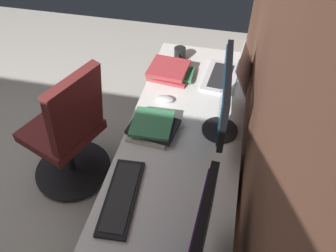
{
  "coord_description": "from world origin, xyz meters",
  "views": [
    {
      "loc": [
        1.17,
        2.0,
        2.08
      ],
      "look_at": [
        0.08,
        1.76,
        0.95
      ],
      "focal_mm": 35.97,
      "sensor_mm": 36.0,
      "label": 1
    }
  ],
  "objects_px": {
    "drawer_pedestal": "(181,196)",
    "book_stack_near": "(152,127)",
    "keyboard_main": "(121,197)",
    "laptop_leftmost": "(230,74)",
    "monitor_primary": "(197,251)",
    "monitor_secondary": "(224,97)",
    "book_stack_far": "(170,72)",
    "mouse_spare": "(165,99)",
    "coffee_mug": "(180,55)",
    "office_chair": "(69,135)"
  },
  "relations": [
    {
      "from": "drawer_pedestal",
      "to": "book_stack_near",
      "type": "xyz_separation_m",
      "value": [
        -0.14,
        -0.2,
        0.41
      ]
    },
    {
      "from": "keyboard_main",
      "to": "book_stack_near",
      "type": "xyz_separation_m",
      "value": [
        -0.45,
        0.03,
        0.02
      ]
    },
    {
      "from": "laptop_leftmost",
      "to": "book_stack_near",
      "type": "height_order",
      "value": "laptop_leftmost"
    },
    {
      "from": "monitor_primary",
      "to": "keyboard_main",
      "type": "xyz_separation_m",
      "value": [
        -0.29,
        -0.39,
        -0.23
      ]
    },
    {
      "from": "monitor_secondary",
      "to": "keyboard_main",
      "type": "xyz_separation_m",
      "value": [
        0.54,
        -0.4,
        -0.23
      ]
    },
    {
      "from": "drawer_pedestal",
      "to": "keyboard_main",
      "type": "height_order",
      "value": "keyboard_main"
    },
    {
      "from": "monitor_primary",
      "to": "book_stack_far",
      "type": "bearing_deg",
      "value": -163.71
    },
    {
      "from": "book_stack_near",
      "to": "monitor_secondary",
      "type": "bearing_deg",
      "value": 102.84
    },
    {
      "from": "monitor_primary",
      "to": "mouse_spare",
      "type": "relative_size",
      "value": 4.82
    },
    {
      "from": "mouse_spare",
      "to": "coffee_mug",
      "type": "distance_m",
      "value": 0.45
    },
    {
      "from": "monitor_primary",
      "to": "coffee_mug",
      "type": "bearing_deg",
      "value": -166.98
    },
    {
      "from": "monitor_primary",
      "to": "laptop_leftmost",
      "type": "bearing_deg",
      "value": 178.9
    },
    {
      "from": "mouse_spare",
      "to": "laptop_leftmost",
      "type": "bearing_deg",
      "value": 129.87
    },
    {
      "from": "monitor_secondary",
      "to": "office_chair",
      "type": "xyz_separation_m",
      "value": [
        -0.01,
        -0.97,
        -0.52
      ]
    },
    {
      "from": "mouse_spare",
      "to": "coffee_mug",
      "type": "relative_size",
      "value": 0.86
    },
    {
      "from": "laptop_leftmost",
      "to": "mouse_spare",
      "type": "height_order",
      "value": "laptop_leftmost"
    },
    {
      "from": "keyboard_main",
      "to": "mouse_spare",
      "type": "bearing_deg",
      "value": 176.15
    },
    {
      "from": "drawer_pedestal",
      "to": "monitor_secondary",
      "type": "height_order",
      "value": "monitor_secondary"
    },
    {
      "from": "book_stack_far",
      "to": "office_chair",
      "type": "xyz_separation_m",
      "value": [
        0.41,
        -0.59,
        -0.32
      ]
    },
    {
      "from": "laptop_leftmost",
      "to": "drawer_pedestal",
      "type": "bearing_deg",
      "value": -14.17
    },
    {
      "from": "drawer_pedestal",
      "to": "monitor_primary",
      "type": "height_order",
      "value": "monitor_primary"
    },
    {
      "from": "book_stack_near",
      "to": "coffee_mug",
      "type": "xyz_separation_m",
      "value": [
        -0.71,
        0.02,
        0.02
      ]
    },
    {
      "from": "book_stack_far",
      "to": "office_chair",
      "type": "bearing_deg",
      "value": -55.54
    },
    {
      "from": "monitor_secondary",
      "to": "mouse_spare",
      "type": "xyz_separation_m",
      "value": [
        -0.18,
        -0.35,
        -0.23
      ]
    },
    {
      "from": "mouse_spare",
      "to": "book_stack_far",
      "type": "bearing_deg",
      "value": -173.95
    },
    {
      "from": "monitor_primary",
      "to": "office_chair",
      "type": "xyz_separation_m",
      "value": [
        -0.84,
        -0.96,
        -0.52
      ]
    },
    {
      "from": "keyboard_main",
      "to": "coffee_mug",
      "type": "relative_size",
      "value": 3.56
    },
    {
      "from": "laptop_leftmost",
      "to": "monitor_secondary",
      "type": "bearing_deg",
      "value": -1.72
    },
    {
      "from": "monitor_secondary",
      "to": "laptop_leftmost",
      "type": "bearing_deg",
      "value": 178.28
    },
    {
      "from": "keyboard_main",
      "to": "monitor_secondary",
      "type": "bearing_deg",
      "value": 143.47
    },
    {
      "from": "laptop_leftmost",
      "to": "coffee_mug",
      "type": "bearing_deg",
      "value": -111.57
    },
    {
      "from": "keyboard_main",
      "to": "mouse_spare",
      "type": "relative_size",
      "value": 4.12
    },
    {
      "from": "monitor_primary",
      "to": "laptop_leftmost",
      "type": "distance_m",
      "value": 1.32
    },
    {
      "from": "book_stack_far",
      "to": "drawer_pedestal",
      "type": "bearing_deg",
      "value": 18.29
    },
    {
      "from": "drawer_pedestal",
      "to": "mouse_spare",
      "type": "xyz_separation_m",
      "value": [
        -0.4,
        -0.19,
        0.4
      ]
    },
    {
      "from": "keyboard_main",
      "to": "monitor_primary",
      "type": "bearing_deg",
      "value": 53.21
    },
    {
      "from": "coffee_mug",
      "to": "drawer_pedestal",
      "type": "bearing_deg",
      "value": 12.21
    },
    {
      "from": "keyboard_main",
      "to": "book_stack_near",
      "type": "height_order",
      "value": "book_stack_near"
    },
    {
      "from": "book_stack_far",
      "to": "monitor_secondary",
      "type": "bearing_deg",
      "value": 41.75
    },
    {
      "from": "coffee_mug",
      "to": "office_chair",
      "type": "height_order",
      "value": "office_chair"
    },
    {
      "from": "laptop_leftmost",
      "to": "coffee_mug",
      "type": "height_order",
      "value": "laptop_leftmost"
    },
    {
      "from": "monitor_secondary",
      "to": "mouse_spare",
      "type": "bearing_deg",
      "value": -117.2
    },
    {
      "from": "drawer_pedestal",
      "to": "coffee_mug",
      "type": "xyz_separation_m",
      "value": [
        -0.85,
        -0.18,
        0.43
      ]
    },
    {
      "from": "mouse_spare",
      "to": "book_stack_far",
      "type": "distance_m",
      "value": 0.24
    },
    {
      "from": "monitor_secondary",
      "to": "book_stack_far",
      "type": "distance_m",
      "value": 0.6
    },
    {
      "from": "keyboard_main",
      "to": "laptop_leftmost",
      "type": "bearing_deg",
      "value": 158.0
    },
    {
      "from": "laptop_leftmost",
      "to": "keyboard_main",
      "type": "distance_m",
      "value": 1.1
    },
    {
      "from": "mouse_spare",
      "to": "book_stack_near",
      "type": "bearing_deg",
      "value": -3.1
    },
    {
      "from": "monitor_secondary",
      "to": "office_chair",
      "type": "height_order",
      "value": "monitor_secondary"
    },
    {
      "from": "laptop_leftmost",
      "to": "book_stack_far",
      "type": "distance_m",
      "value": 0.39
    }
  ]
}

